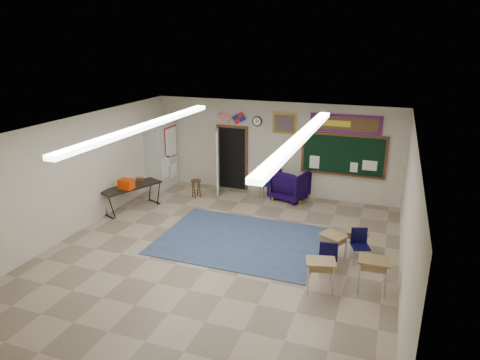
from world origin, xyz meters
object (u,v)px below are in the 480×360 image
(wingback_armchair, at_px, (290,184))
(wooden_stool, at_px, (196,188))
(student_desk_front_right, at_px, (357,241))
(student_desk_front_left, at_px, (332,246))
(folding_table, at_px, (132,197))

(wingback_armchair, relative_size, wooden_stool, 1.83)
(student_desk_front_right, bearing_deg, wooden_stool, 151.64)
(student_desk_front_right, relative_size, wooden_stool, 1.09)
(student_desk_front_right, bearing_deg, wingback_armchair, 121.90)
(student_desk_front_left, relative_size, student_desk_front_right, 1.07)
(wingback_armchair, height_order, wooden_stool, wingback_armchair)
(student_desk_front_left, bearing_deg, wingback_armchair, 145.99)
(wingback_armchair, distance_m, folding_table, 4.86)
(folding_table, relative_size, wooden_stool, 3.27)
(folding_table, distance_m, wooden_stool, 2.08)
(student_desk_front_right, height_order, wooden_stool, student_desk_front_right)
(wingback_armchair, xyz_separation_m, student_desk_front_left, (1.88, -3.60, -0.11))
(folding_table, bearing_deg, wooden_stool, 73.34)
(wingback_armchair, height_order, folding_table, folding_table)
(student_desk_front_right, bearing_deg, folding_table, 169.32)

